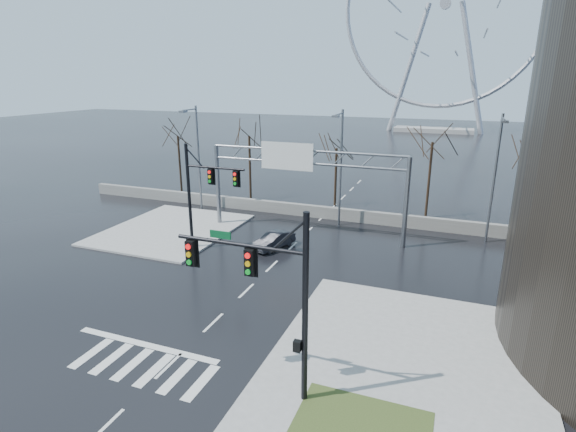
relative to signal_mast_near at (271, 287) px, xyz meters
The scene contains 18 objects.
ground 8.15m from the signal_mast_near, 141.85° to the left, with size 260.00×260.00×0.00m, color black.
sidewalk_right_ext 9.12m from the signal_mast_near, 51.18° to the left, with size 12.00×10.00×0.15m, color gray.
sidewalk_far 23.25m from the signal_mast_near, 135.18° to the left, with size 10.00×12.00×0.15m, color gray.
grass_strip 6.17m from the signal_mast_near, 13.99° to the right, with size 5.00×4.00×0.02m, color #303E1A.
barrier_wall 24.96m from the signal_mast_near, 102.07° to the left, with size 52.00×0.50×1.10m, color slate.
signal_mast_near is the anchor object (origin of this frame).
signal_mast_far 17.03m from the signal_mast_near, 130.26° to the left, with size 4.72×0.41×8.00m.
sign_gantry 19.79m from the signal_mast_near, 106.19° to the left, with size 16.36×0.40×7.60m.
streetlight_left 28.07m from the signal_mast_near, 127.67° to the left, with size 0.50×2.55×10.00m.
streetlight_mid 22.44m from the signal_mast_near, 98.05° to the left, with size 0.50×2.55×10.00m.
streetlight_right 23.92m from the signal_mast_near, 68.25° to the left, with size 0.50×2.55×10.00m.
tree_far_left 36.36m from the signal_mast_near, 129.53° to the left, with size 3.50×3.50×7.00m.
tree_left 30.98m from the signal_mast_near, 117.18° to the left, with size 3.75×3.75×7.50m.
tree_center 29.00m from the signal_mast_near, 100.21° to the left, with size 3.25×3.25×6.50m.
tree_right 27.84m from the signal_mast_near, 82.02° to the left, with size 3.90×3.90×7.80m.
tree_far_right 30.45m from the signal_mast_near, 67.07° to the left, with size 3.40×3.40×6.80m.
ferris_wheel 101.29m from the signal_mast_near, 90.08° to the left, with size 45.00×6.00×50.91m.
car 17.11m from the signal_mast_near, 112.53° to the left, with size 1.30×3.71×1.22m, color black.
Camera 1 is at (11.30, -18.34, 12.54)m, focal length 28.00 mm.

